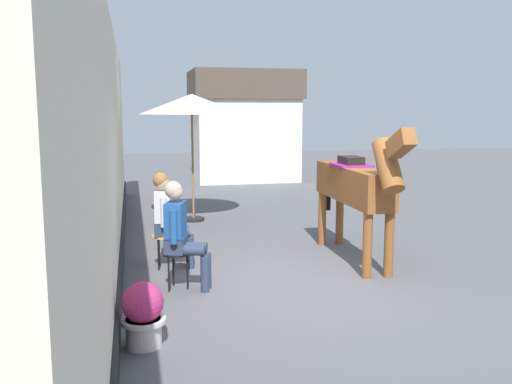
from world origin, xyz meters
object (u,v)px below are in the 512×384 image
Objects in this scene: seated_visitor_far at (167,215)px; saddled_horse_center at (356,185)px; satchel_bag at (171,242)px; seated_visitor_near at (181,229)px; cafe_parasol at (192,105)px; flower_planter_near at (143,313)px.

seated_visitor_far is 2.80m from saddled_horse_center.
seated_visitor_far reaches higher than satchel_bag.
cafe_parasol reaches higher than seated_visitor_near.
flower_planter_near is 0.25× the size of cafe_parasol.
seated_visitor_near is 1.04m from seated_visitor_far.
cafe_parasol reaches higher than seated_visitor_far.
flower_planter_near is at bearing -156.23° from satchel_bag.
seated_visitor_near and seated_visitor_far have the same top height.
seated_visitor_near is 2.17× the size of flower_planter_near.
seated_visitor_near is 2.32m from satchel_bag.
flower_planter_near is at bearing -100.74° from cafe_parasol.
seated_visitor_far is 2.77m from flower_planter_near.
seated_visitor_far is 1.37m from satchel_bag.
cafe_parasol is at bearing 15.75° from satchel_bag.
saddled_horse_center reaches higher than seated_visitor_far.
saddled_horse_center is 4.09m from flower_planter_near.
flower_planter_near is at bearing -142.50° from saddled_horse_center.
flower_planter_near is at bearing -98.71° from seated_visitor_far.
seated_visitor_far is at bearing -102.33° from cafe_parasol.
seated_visitor_near reaches higher than flower_planter_near.
saddled_horse_center is (2.67, 0.77, 0.38)m from seated_visitor_near.
cafe_parasol is (0.74, 3.38, 1.59)m from seated_visitor_far.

